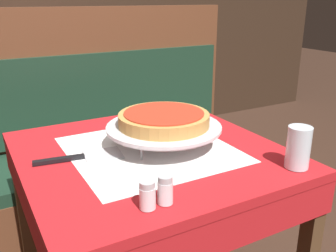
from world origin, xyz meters
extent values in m
cube|color=red|center=(0.00, 0.00, 0.71)|extent=(0.81, 0.81, 0.03)
cube|color=white|center=(0.00, 0.00, 0.73)|extent=(0.50, 0.50, 0.00)
cube|color=red|center=(0.00, 0.00, 0.65)|extent=(0.81, 0.81, 0.11)
cube|color=#4C331E|center=(-0.37, 0.37, 0.35)|extent=(0.05, 0.05, 0.70)
cube|color=#4C331E|center=(0.37, 0.37, 0.35)|extent=(0.05, 0.05, 0.70)
cube|color=red|center=(-0.02, 1.63, 0.72)|extent=(0.74, 0.74, 0.03)
cube|color=white|center=(-0.02, 1.63, 0.74)|extent=(0.46, 0.46, 0.00)
cube|color=red|center=(-0.02, 1.63, 0.62)|extent=(0.74, 0.74, 0.17)
cube|color=#4C331E|center=(-0.35, 1.29, 0.35)|extent=(0.05, 0.05, 0.71)
cube|color=#4C331E|center=(0.32, 1.29, 0.35)|extent=(0.05, 0.05, 0.71)
cube|color=#4C331E|center=(0.32, 1.96, 0.35)|extent=(0.05, 0.05, 0.71)
cube|color=brown|center=(0.04, 0.72, 0.19)|extent=(1.77, 0.52, 0.39)
cube|color=#193323|center=(0.04, 0.72, 0.42)|extent=(1.73, 0.51, 0.06)
cube|color=brown|center=(0.04, 0.95, 0.80)|extent=(1.77, 0.06, 0.71)
cube|color=#193323|center=(0.04, 0.90, 0.70)|extent=(1.70, 0.02, 0.45)
cylinder|color=#ADADB2|center=(0.05, 0.13, 0.76)|extent=(0.01, 0.01, 0.06)
cylinder|color=#ADADB2|center=(-0.06, -0.06, 0.76)|extent=(0.01, 0.01, 0.06)
cylinder|color=#ADADB2|center=(0.16, -0.06, 0.76)|extent=(0.01, 0.01, 0.06)
cylinder|color=#ADADB2|center=(0.05, 0.00, 0.79)|extent=(0.26, 0.26, 0.01)
cylinder|color=silver|center=(0.05, 0.00, 0.79)|extent=(0.37, 0.37, 0.01)
cylinder|color=silver|center=(0.05, 0.00, 0.80)|extent=(0.38, 0.38, 0.01)
cylinder|color=#C68E47|center=(0.05, 0.00, 0.83)|extent=(0.30, 0.30, 0.04)
cylinder|color=red|center=(0.05, 0.00, 0.85)|extent=(0.26, 0.26, 0.01)
cube|color=#BCBCC1|center=(-0.15, 0.03, 0.73)|extent=(0.13, 0.11, 0.00)
cube|color=black|center=(-0.28, 0.05, 0.74)|extent=(0.15, 0.04, 0.01)
cylinder|color=silver|center=(0.31, -0.33, 0.79)|extent=(0.07, 0.07, 0.12)
cylinder|color=silver|center=(-0.16, -0.32, 0.76)|extent=(0.04, 0.04, 0.05)
cylinder|color=#B7B7BC|center=(-0.16, -0.32, 0.79)|extent=(0.04, 0.04, 0.02)
cylinder|color=silver|center=(-0.12, -0.32, 0.76)|extent=(0.04, 0.04, 0.06)
cylinder|color=#B7B7BC|center=(-0.12, -0.32, 0.80)|extent=(0.04, 0.04, 0.02)
cube|color=black|center=(0.00, 1.53, 0.76)|extent=(0.13, 0.13, 0.03)
cylinder|color=black|center=(0.00, 1.53, 0.83)|extent=(0.01, 0.01, 0.12)
cylinder|color=white|center=(0.00, 1.57, 0.82)|extent=(0.04, 0.04, 0.09)
cylinder|color=red|center=(0.00, 1.49, 0.82)|extent=(0.04, 0.04, 0.09)
camera|label=1|loc=(-0.50, -1.02, 1.20)|focal=40.00mm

